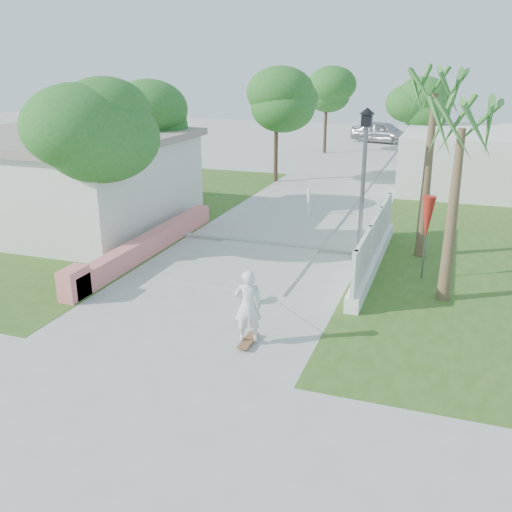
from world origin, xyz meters
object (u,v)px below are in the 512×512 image
at_px(street_lamp, 363,180).
at_px(bollard, 309,201).
at_px(parked_car, 383,132).
at_px(patio_umbrella, 427,219).
at_px(dog, 256,295).
at_px(skateboarder, 249,296).

relative_size(street_lamp, bollard, 4.07).
bearing_deg(bollard, parked_car, 89.98).
distance_m(bollard, patio_umbrella, 7.25).
bearing_deg(patio_umbrella, dog, -141.36).
height_order(street_lamp, parked_car, street_lamp).
relative_size(patio_umbrella, skateboarder, 0.84).
bearing_deg(street_lamp, skateboarder, -105.97).
height_order(bollard, dog, bollard).
relative_size(street_lamp, parked_car, 0.96).
distance_m(street_lamp, dog, 4.95).
bearing_deg(street_lamp, parked_car, 95.84).
bearing_deg(dog, street_lamp, 41.73).
distance_m(dog, parked_car, 30.34).
height_order(patio_umbrella, skateboarder, patio_umbrella).
xyz_separation_m(street_lamp, bollard, (-2.70, 4.50, -1.84)).
bearing_deg(skateboarder, street_lamp, -125.53).
bearing_deg(skateboarder, dog, -96.38).
xyz_separation_m(bollard, parked_car, (0.01, 21.81, 0.21)).
distance_m(skateboarder, parked_car, 31.71).
relative_size(dog, parked_car, 0.11).
xyz_separation_m(skateboarder, parked_car, (-1.15, 31.69, 0.05)).
bearing_deg(dog, parked_car, 68.21).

